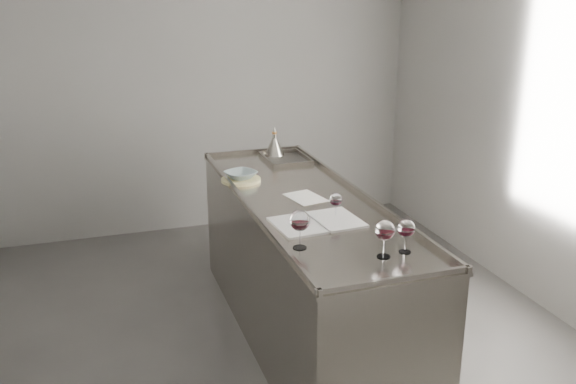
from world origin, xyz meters
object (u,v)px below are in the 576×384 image
object	(u,v)px
ceramic_bowl	(241,175)
wine_funnel	(274,146)
wine_glass_right	(406,229)
notebook	(317,222)
counter	(305,270)
wine_glass_small	(336,201)
wine_glass_left	(300,222)
wine_glass_middle	(385,231)

from	to	relation	value
ceramic_bowl	wine_funnel	distance (m)	0.71
wine_glass_right	notebook	distance (m)	0.58
wine_funnel	wine_glass_right	bearing A→B (deg)	-88.18
counter	wine_glass_small	size ratio (longest dim) A/B	16.66
notebook	ceramic_bowl	world-z (taller)	ceramic_bowl
wine_glass_small	wine_funnel	xyz separation A→B (m)	(0.08, 1.42, -0.03)
wine_glass_small	ceramic_bowl	world-z (taller)	wine_glass_small
wine_glass_left	wine_glass_small	distance (m)	0.48
wine_glass_middle	ceramic_bowl	bearing A→B (deg)	103.88
wine_glass_left	wine_funnel	xyz separation A→B (m)	(0.41, 1.76, -0.07)
wine_glass_right	ceramic_bowl	distance (m)	1.48
ceramic_bowl	wine_glass_middle	bearing A→B (deg)	-76.12
wine_glass_middle	wine_funnel	distance (m)	2.00
wine_glass_right	ceramic_bowl	world-z (taller)	wine_glass_right
wine_glass_small	wine_glass_right	bearing A→B (deg)	-75.76
wine_glass_right	wine_glass_small	distance (m)	0.57
wine_glass_middle	counter	bearing A→B (deg)	94.71
notebook	counter	bearing A→B (deg)	75.47
counter	notebook	xyz separation A→B (m)	(-0.07, -0.39, 0.47)
counter	wine_glass_middle	size ratio (longest dim) A/B	12.76
counter	ceramic_bowl	world-z (taller)	ceramic_bowl
wine_glass_small	ceramic_bowl	size ratio (longest dim) A/B	0.72
counter	ceramic_bowl	distance (m)	0.77
wine_glass_right	notebook	world-z (taller)	wine_glass_right
ceramic_bowl	wine_glass_right	bearing A→B (deg)	-71.21
wine_glass_middle	wine_glass_small	world-z (taller)	wine_glass_middle
notebook	ceramic_bowl	bearing A→B (deg)	98.61
counter	wine_glass_middle	xyz separation A→B (m)	(0.08, -0.91, 0.60)
ceramic_bowl	wine_funnel	size ratio (longest dim) A/B	0.88
wine_glass_left	wine_glass_right	distance (m)	0.52
wine_glass_left	notebook	size ratio (longest dim) A/B	0.40
notebook	wine_glass_middle	bearing A→B (deg)	-78.37
wine_glass_left	wine_glass_right	bearing A→B (deg)	-24.06
wine_glass_left	wine_glass_middle	size ratio (longest dim) A/B	1.05
wine_glass_small	wine_funnel	distance (m)	1.42
wine_glass_left	wine_glass_small	xyz separation A→B (m)	(0.34, 0.34, -0.04)
counter	wine_glass_small	distance (m)	0.67
counter	wine_glass_middle	distance (m)	1.10
wine_glass_middle	ceramic_bowl	xyz separation A→B (m)	(-0.35, 1.42, -0.09)
wine_glass_right	wine_glass_small	xyz separation A→B (m)	(-0.14, 0.56, -0.02)
wine_glass_middle	wine_glass_right	size ratio (longest dim) A/B	1.11
wine_funnel	counter	bearing A→B (deg)	-97.31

